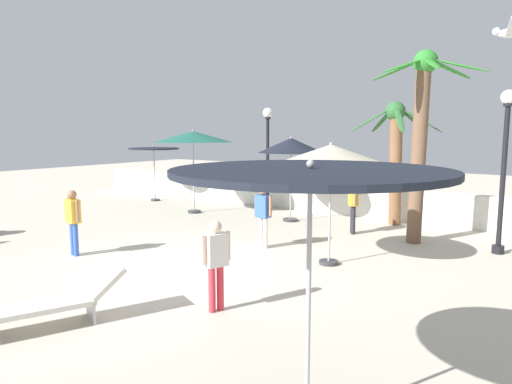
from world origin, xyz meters
name	(u,v)px	position (x,y,z in m)	size (l,w,h in m)	color
ground_plane	(178,271)	(0.00, 0.00, 0.00)	(56.00, 56.00, 0.00)	beige
boundary_wall	(343,200)	(0.00, 8.23, 0.53)	(25.20, 0.30, 1.06)	silver
patio_umbrella_0	(154,151)	(-7.97, 6.61, 2.12)	(2.10, 2.10, 2.37)	#333338
patio_umbrella_1	(310,184)	(4.80, -2.98, 2.48)	(2.65, 2.65, 2.72)	#333338
patio_umbrella_2	(331,155)	(2.38, 2.36, 2.46)	(2.47, 2.47, 2.74)	#333338
patio_umbrella_3	(291,146)	(-0.93, 6.15, 2.49)	(2.16, 2.16, 2.79)	#333338
patio_umbrella_4	(193,137)	(-4.60, 5.44, 2.75)	(2.81, 2.81, 3.01)	#333338
palm_tree_0	(421,125)	(3.38, 5.50, 3.13)	(3.09, 2.90, 5.03)	brown
palm_tree_2	(396,148)	(2.03, 7.60, 2.44)	(2.67, 2.63, 3.89)	brown
lamp_post_0	(504,157)	(5.34, 5.60, 2.36)	(0.35, 0.35, 3.94)	black
lamp_post_2	(268,147)	(-2.70, 7.42, 2.37)	(0.37, 0.37, 3.82)	black
lounge_chair_0	(63,300)	(0.51, -2.97, 0.39)	(1.24, 1.95, 0.84)	#B7B7BC
guest_0	(263,211)	(0.34, 2.71, 0.95)	(0.56, 0.28, 1.58)	silver
guest_1	(216,257)	(2.08, -1.18, 0.92)	(0.34, 0.54, 1.53)	#D8333F
guest_2	(353,200)	(1.54, 5.57, 1.00)	(0.40, 0.48, 1.65)	#26262D
guest_3	(73,216)	(-2.94, -0.52, 0.95)	(0.56, 0.28, 1.58)	#3359B2
seagull_0	(510,32)	(5.99, 0.03, 4.23)	(0.42, 1.17, 0.15)	white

